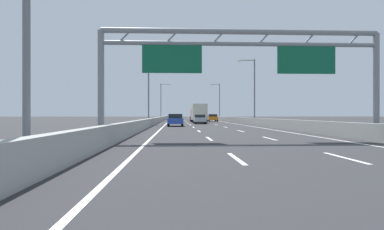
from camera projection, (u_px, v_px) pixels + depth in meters
The scene contains 51 objects.
ground_plane at pixel (189, 119), 98.50m from camera, with size 260.00×260.00×0.00m, color #2D2D30.
lane_dash_left_1 at pixel (236, 159), 11.01m from camera, with size 0.16×3.00×0.01m, color white.
lane_dash_left_2 at pixel (209, 139), 20.00m from camera, with size 0.16×3.00×0.01m, color white.
lane_dash_left_3 at pixel (199, 131), 28.99m from camera, with size 0.16×3.00×0.01m, color white.
lane_dash_left_4 at pixel (193, 127), 37.98m from camera, with size 0.16×3.00×0.01m, color white.
lane_dash_left_5 at pixel (190, 125), 46.97m from camera, with size 0.16×3.00×0.01m, color white.
lane_dash_left_6 at pixel (188, 123), 55.96m from camera, with size 0.16×3.00×0.01m, color white.
lane_dash_left_7 at pixel (186, 122), 64.95m from camera, with size 0.16×3.00×0.01m, color white.
lane_dash_left_8 at pixel (185, 121), 73.94m from camera, with size 0.16×3.00×0.01m, color white.
lane_dash_left_9 at pixel (184, 120), 82.93m from camera, with size 0.16×3.00×0.01m, color white.
lane_dash_left_10 at pixel (183, 120), 91.92m from camera, with size 0.16×3.00×0.01m, color white.
lane_dash_left_11 at pixel (183, 119), 100.91m from camera, with size 0.16×3.00×0.01m, color white.
lane_dash_left_12 at pixel (182, 119), 109.90m from camera, with size 0.16×3.00×0.01m, color white.
lane_dash_left_13 at pixel (182, 118), 118.89m from camera, with size 0.16×3.00×0.01m, color white.
lane_dash_left_14 at pixel (181, 118), 127.88m from camera, with size 0.16×3.00×0.01m, color white.
lane_dash_left_15 at pixel (181, 118), 136.87m from camera, with size 0.16×3.00×0.01m, color white.
lane_dash_left_16 at pixel (181, 118), 145.86m from camera, with size 0.16×3.00×0.01m, color white.
lane_dash_left_17 at pixel (180, 118), 154.85m from camera, with size 0.16×3.00×0.01m, color white.
lane_dash_right_1 at pixel (345, 158), 11.18m from camera, with size 0.16×3.00×0.01m, color white.
lane_dash_right_2 at pixel (270, 138), 20.17m from camera, with size 0.16×3.00×0.01m, color white.
lane_dash_right_3 at pixel (241, 131), 29.16m from camera, with size 0.16×3.00×0.01m, color white.
lane_dash_right_4 at pixel (225, 127), 38.15m from camera, with size 0.16×3.00×0.01m, color white.
lane_dash_right_5 at pixel (216, 125), 47.14m from camera, with size 0.16×3.00×0.01m, color white.
lane_dash_right_6 at pixel (210, 123), 56.13m from camera, with size 0.16×3.00×0.01m, color white.
lane_dash_right_7 at pixel (205, 122), 65.12m from camera, with size 0.16×3.00×0.01m, color white.
lane_dash_right_8 at pixel (201, 121), 74.11m from camera, with size 0.16×3.00×0.01m, color white.
lane_dash_right_9 at pixel (199, 120), 83.10m from camera, with size 0.16×3.00×0.01m, color white.
lane_dash_right_10 at pixel (196, 120), 92.09m from camera, with size 0.16×3.00×0.01m, color white.
lane_dash_right_11 at pixel (195, 119), 101.08m from camera, with size 0.16×3.00×0.01m, color white.
lane_dash_right_12 at pixel (193, 119), 110.07m from camera, with size 0.16×3.00×0.01m, color white.
lane_dash_right_13 at pixel (192, 118), 119.06m from camera, with size 0.16×3.00×0.01m, color white.
lane_dash_right_14 at pixel (191, 118), 128.05m from camera, with size 0.16×3.00×0.01m, color white.
lane_dash_right_15 at pixel (190, 118), 137.04m from camera, with size 0.16×3.00×0.01m, color white.
lane_dash_right_16 at pixel (189, 118), 146.03m from camera, with size 0.16×3.00×0.01m, color white.
lane_dash_right_17 at pixel (188, 118), 155.02m from camera, with size 0.16×3.00×0.01m, color white.
edge_line_left at pixel (170, 120), 86.26m from camera, with size 0.16×176.00×0.01m, color white.
edge_line_right at pixel (211, 120), 86.76m from camera, with size 0.16×176.00×0.01m, color white.
barrier_left at pixel (166, 117), 108.16m from camera, with size 0.45×220.00×0.95m.
barrier_right at pixel (209, 117), 108.81m from camera, with size 0.45×220.00×0.95m.
sign_gantry at pixel (241, 56), 19.55m from camera, with size 16.34×0.36×6.36m.
streetlamp_left_mid at pixel (150, 87), 48.86m from camera, with size 2.58×0.28×9.50m.
streetlamp_right_mid at pixel (253, 87), 49.56m from camera, with size 2.58×0.28×9.50m.
streetlamp_left_far at pixel (162, 99), 88.75m from camera, with size 2.58×0.28×9.50m.
streetlamp_right_far at pixel (219, 99), 89.45m from camera, with size 2.58×0.28×9.50m.
blue_car at pixel (175, 120), 41.42m from camera, with size 1.89×4.16×1.50m.
black_car at pixel (195, 118), 68.93m from camera, with size 1.80×4.42×1.47m.
white_car at pixel (200, 116), 108.17m from camera, with size 1.88×4.67×1.46m.
silver_car at pixel (200, 119), 51.75m from camera, with size 1.76×4.15×1.40m.
yellow_car at pixel (200, 117), 101.94m from camera, with size 1.70×4.56×1.53m.
orange_car at pixel (212, 118), 69.58m from camera, with size 1.85×4.48×1.49m.
box_truck at pixel (199, 113), 59.75m from camera, with size 2.44×8.46×3.21m.
Camera 1 is at (-3.75, 1.57, 1.44)m, focal length 31.81 mm.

